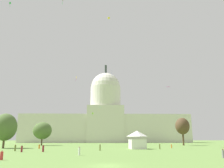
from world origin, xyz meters
The scene contains 24 objects.
ground_plane centered at (0.00, 0.00, 0.00)m, with size 800.00×800.00×0.00m, color olive.
capitol_building centered at (0.56, 166.84, 18.60)m, with size 135.99×26.25×65.95m.
event_tent centered at (10.24, 47.05, 2.82)m, with size 5.41×6.65×5.71m.
tree_west_mid centered at (-35.02, 53.97, 7.16)m, with size 8.73×9.10×11.88m.
tree_east_far centered at (37.88, 85.01, 9.14)m, with size 9.42×9.28×13.22m.
tree_west_far centered at (-30.87, 88.48, 7.06)m, with size 10.86×10.91×11.25m.
person_olive_lawn_far_left centered at (-24.13, 35.19, 0.80)m, with size 0.61×0.61×1.75m.
person_maroon_mid_right centered at (-20.65, 30.01, 0.75)m, with size 0.64×0.64×1.68m.
person_orange_back_left centered at (23.02, 53.22, 0.69)m, with size 0.51×0.51×1.50m.
person_grey_near_tent centered at (20.10, 11.01, 0.71)m, with size 0.49×0.49×1.54m.
person_orange_aisle_center centered at (-21.69, 49.88, 0.66)m, with size 0.54×0.54×1.48m.
person_red_front_left centered at (-16.36, 8.15, 0.66)m, with size 0.50×0.50×1.47m.
person_olive_lawn_far_right centered at (-1.54, 36.79, 0.82)m, with size 0.47×0.47×1.76m.
person_white_back_right centered at (-5.35, 18.20, 0.80)m, with size 0.54×0.54×1.73m.
person_olive_near_tree_west centered at (17.06, 45.29, 0.79)m, with size 0.40×0.40×1.72m.
person_maroon_deep_crowd centered at (-15.66, 30.91, 0.79)m, with size 0.63×0.63×1.76m.
kite_cyan_mid centered at (-3.79, 120.44, 22.30)m, with size 1.06×1.63×2.03m.
kite_green_high centered at (-38.89, 56.01, 56.47)m, with size 0.60×0.50×2.41m.
kite_lime_mid centered at (-8.26, 128.89, 19.85)m, with size 1.01×1.05×2.41m.
kite_yellow_high centered at (1.30, 68.32, 57.52)m, with size 0.95×1.01×1.07m.
kite_magenta_mid centered at (25.31, 61.89, 23.47)m, with size 1.48×0.81×0.36m.
kite_blue_high centered at (4.22, 124.53, 48.27)m, with size 1.35×1.26×4.25m.
kite_violet_low centered at (-37.87, 61.59, 11.18)m, with size 1.19×1.70×3.32m.
kite_gold_mid centered at (-12.37, 66.14, 28.33)m, with size 0.49×0.80×2.17m.
Camera 1 is at (-0.42, -30.51, 3.27)m, focal length 37.72 mm.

